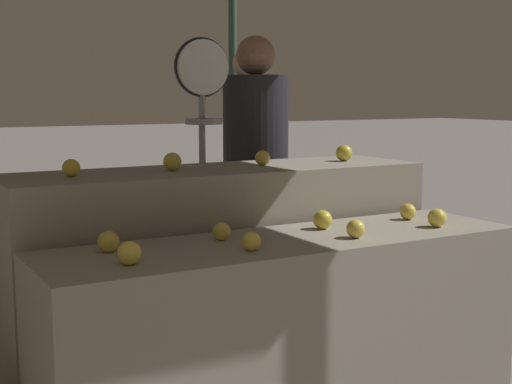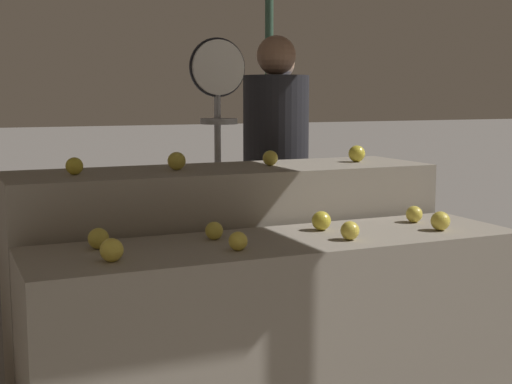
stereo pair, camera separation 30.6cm
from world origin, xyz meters
name	(u,v)px [view 1 (the left image)]	position (x,y,z in m)	size (l,w,h in m)	color
display_counter_front	(288,342)	(0.00, 0.00, 0.42)	(1.99, 0.55, 0.85)	gray
display_counter_back	(221,281)	(0.00, 0.60, 0.54)	(1.99, 0.55, 1.07)	gray
apple_front_0	(130,253)	(-0.69, -0.11, 0.89)	(0.08, 0.08, 0.08)	yellow
apple_front_1	(251,241)	(-0.23, -0.12, 0.88)	(0.07, 0.07, 0.07)	yellow
apple_front_2	(356,229)	(0.24, -0.12, 0.88)	(0.07, 0.07, 0.07)	yellow
apple_front_3	(437,218)	(0.69, -0.10, 0.89)	(0.08, 0.08, 0.08)	yellow
apple_front_4	(109,242)	(-0.69, 0.12, 0.89)	(0.08, 0.08, 0.08)	gold
apple_front_5	(221,231)	(-0.24, 0.10, 0.88)	(0.07, 0.07, 0.07)	gold
apple_front_6	(323,220)	(0.24, 0.10, 0.89)	(0.08, 0.08, 0.08)	gold
apple_front_7	(408,212)	(0.71, 0.10, 0.88)	(0.07, 0.07, 0.07)	yellow
apple_back_0	(71,168)	(-0.69, 0.59, 1.11)	(0.07, 0.07, 0.07)	gold
apple_back_1	(172,162)	(-0.24, 0.60, 1.12)	(0.08, 0.08, 0.08)	gold
apple_back_2	(263,158)	(0.23, 0.61, 1.11)	(0.07, 0.07, 0.07)	gold
apple_back_3	(344,153)	(0.71, 0.60, 1.12)	(0.08, 0.08, 0.08)	gold
produce_scale	(203,122)	(0.17, 1.13, 1.27)	(0.32, 0.20, 1.72)	#99999E
person_vendor_at_scale	(256,163)	(0.61, 1.34, 1.01)	(0.47, 0.47, 1.76)	#2D2D38
person_customer_left	(249,150)	(1.04, 2.20, 1.01)	(0.40, 0.40, 1.75)	#2D2D38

